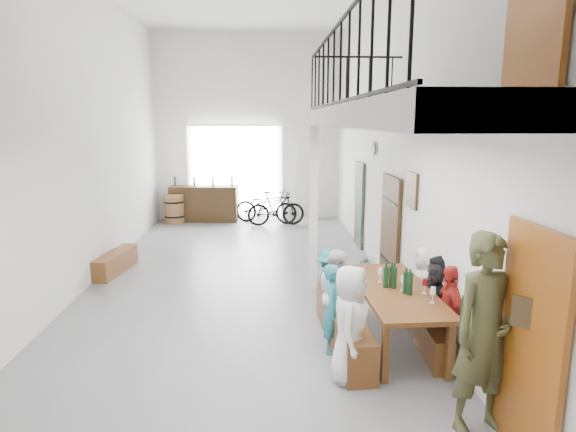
{
  "coord_description": "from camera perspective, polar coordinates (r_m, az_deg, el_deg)",
  "views": [
    {
      "loc": [
        0.43,
        -8.6,
        2.94
      ],
      "look_at": [
        0.86,
        -0.5,
        1.34
      ],
      "focal_mm": 30.0,
      "sensor_mm": 36.0,
      "label": 1
    }
  ],
  "objects": [
    {
      "name": "floor",
      "position": [
        9.1,
        -5.6,
        -7.75
      ],
      "size": [
        12.0,
        12.0,
        0.0
      ],
      "primitive_type": "plane",
      "color": "slate",
      "rests_on": "ground"
    },
    {
      "name": "room_walls",
      "position": [
        8.63,
        -6.06,
        15.17
      ],
      "size": [
        12.0,
        12.0,
        12.0
      ],
      "color": "white",
      "rests_on": "ground"
    },
    {
      "name": "gateway_portal",
      "position": [
        14.65,
        -6.26,
        5.06
      ],
      "size": [
        2.8,
        0.08,
        2.8
      ],
      "primitive_type": "cube",
      "color": "white",
      "rests_on": "ground"
    },
    {
      "name": "right_wall_decor",
      "position": [
        7.21,
        15.41,
        1.17
      ],
      "size": [
        0.07,
        8.28,
        5.07
      ],
      "color": "#8B4612",
      "rests_on": "ground"
    },
    {
      "name": "balcony",
      "position": [
        5.69,
        13.04,
        11.09
      ],
      "size": [
        1.52,
        5.62,
        4.0
      ],
      "color": "white",
      "rests_on": "ground"
    },
    {
      "name": "tasting_table",
      "position": [
        6.56,
        12.54,
        -9.05
      ],
      "size": [
        0.95,
        2.21,
        0.79
      ],
      "rotation": [
        0.0,
        0.0,
        0.02
      ],
      "color": "brown",
      "rests_on": "ground"
    },
    {
      "name": "bench_inner",
      "position": [
        6.61,
        6.49,
        -12.89
      ],
      "size": [
        0.46,
        2.25,
        0.51
      ],
      "primitive_type": "cube",
      "rotation": [
        0.0,
        0.0,
        0.05
      ],
      "color": "brown",
      "rests_on": "ground"
    },
    {
      "name": "bench_wall",
      "position": [
        6.9,
        15.72,
        -12.58
      ],
      "size": [
        0.33,
        1.86,
        0.43
      ],
      "primitive_type": "cube",
      "rotation": [
        0.0,
        0.0,
        -0.05
      ],
      "color": "brown",
      "rests_on": "ground"
    },
    {
      "name": "tableware",
      "position": [
        6.43,
        13.2,
        -7.31
      ],
      "size": [
        0.53,
        0.86,
        0.35
      ],
      "color": "black",
      "rests_on": "tasting_table"
    },
    {
      "name": "side_bench",
      "position": [
        10.14,
        -19.75,
        -5.18
      ],
      "size": [
        0.53,
        1.47,
        0.4
      ],
      "primitive_type": "cube",
      "rotation": [
        0.0,
        0.0,
        -0.15
      ],
      "color": "brown",
      "rests_on": "ground"
    },
    {
      "name": "oak_barrel",
      "position": [
        14.46,
        -13.32,
        0.83
      ],
      "size": [
        0.57,
        0.57,
        0.85
      ],
      "color": "olive",
      "rests_on": "ground"
    },
    {
      "name": "serving_counter",
      "position": [
        14.56,
        -9.9,
        1.45
      ],
      "size": [
        2.03,
        0.71,
        1.05
      ],
      "primitive_type": "cube",
      "rotation": [
        0.0,
        0.0,
        -0.08
      ],
      "color": "#3E2711",
      "rests_on": "ground"
    },
    {
      "name": "counter_bottles",
      "position": [
        14.47,
        -9.98,
        4.05
      ],
      "size": [
        1.75,
        0.2,
        0.28
      ],
      "color": "black",
      "rests_on": "serving_counter"
    },
    {
      "name": "guest_left_a",
      "position": [
        5.64,
        7.4,
        -12.53
      ],
      "size": [
        0.61,
        0.77,
        1.37
      ],
      "primitive_type": "imported",
      "rotation": [
        0.0,
        0.0,
        1.28
      ],
      "color": "white",
      "rests_on": "ground"
    },
    {
      "name": "guest_left_b",
      "position": [
        6.31,
        5.42,
        -10.82
      ],
      "size": [
        0.41,
        0.5,
        1.17
      ],
      "primitive_type": "imported",
      "rotation": [
        0.0,
        0.0,
        1.21
      ],
      "color": "#25757E",
      "rests_on": "ground"
    },
    {
      "name": "guest_left_c",
      "position": [
        6.72,
        5.79,
        -9.11
      ],
      "size": [
        0.64,
        0.72,
        1.24
      ],
      "primitive_type": "imported",
      "rotation": [
        0.0,
        0.0,
        1.91
      ],
      "color": "white",
      "rests_on": "ground"
    },
    {
      "name": "guest_left_d",
      "position": [
        7.25,
        4.9,
        -8.15
      ],
      "size": [
        0.47,
        0.74,
        1.1
      ],
      "primitive_type": "imported",
      "rotation": [
        0.0,
        0.0,
        1.67
      ],
      "color": "#25757E",
      "rests_on": "ground"
    },
    {
      "name": "guest_right_a",
      "position": [
        6.36,
        18.56,
        -10.9
      ],
      "size": [
        0.3,
        0.72,
        1.23
      ],
      "primitive_type": "imported",
      "rotation": [
        0.0,
        0.0,
        -1.58
      ],
      "color": "#AA231D",
      "rests_on": "ground"
    },
    {
      "name": "guest_right_b",
      "position": [
        6.77,
        17.24,
        -9.49
      ],
      "size": [
        0.77,
        1.19,
        1.22
      ],
      "primitive_type": "imported",
      "rotation": [
        0.0,
        0.0,
        -1.18
      ],
      "color": "black",
      "rests_on": "ground"
    },
    {
      "name": "guest_right_c",
      "position": [
        7.37,
        15.82,
        -7.95
      ],
      "size": [
        0.49,
        0.64,
        1.16
      ],
      "primitive_type": "imported",
      "rotation": [
        0.0,
        0.0,
        -1.8
      ],
      "color": "white",
      "rests_on": "ground"
    },
    {
      "name": "host_standing",
      "position": [
        5.01,
        22.34,
        -12.79
      ],
      "size": [
        0.82,
        0.65,
        1.96
      ],
      "primitive_type": "imported",
      "rotation": [
        0.0,
        0.0,
        0.28
      ],
      "color": "#454828",
      "rests_on": "ground"
    },
    {
      "name": "potted_plant",
      "position": [
        9.52,
        9.43,
        -5.8
      ],
      "size": [
        0.38,
        0.35,
        0.38
      ],
      "primitive_type": "imported",
      "rotation": [
        0.0,
        0.0,
        -0.17
      ],
      "color": "#1E521E",
      "rests_on": "ground"
    },
    {
      "name": "bicycle_near",
      "position": [
        14.11,
        -2.63,
        1.14
      ],
      "size": [
        1.97,
        1.17,
        0.98
      ],
      "primitive_type": "imported",
      "rotation": [
        0.0,
        0.0,
        1.27
      ],
      "color": "black",
      "rests_on": "ground"
    },
    {
      "name": "bicycle_far",
      "position": [
        13.75,
        -1.44,
        0.91
      ],
      "size": [
        1.69,
        0.66,
        0.99
      ],
      "primitive_type": "imported",
      "rotation": [
        0.0,
        0.0,
        1.69
      ],
      "color": "black",
      "rests_on": "ground"
    }
  ]
}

